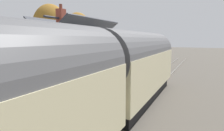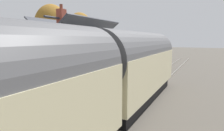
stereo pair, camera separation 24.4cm
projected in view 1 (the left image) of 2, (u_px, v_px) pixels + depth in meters
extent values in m
plane|color=#4C473F|center=(133.00, 90.00, 14.26)|extent=(160.00, 160.00, 0.00)
cube|color=gray|center=(86.00, 79.00, 16.04)|extent=(32.00, 6.45, 0.88)
cube|color=beige|center=(119.00, 78.00, 14.65)|extent=(32.00, 0.36, 0.02)
cube|color=gray|center=(154.00, 92.00, 13.54)|extent=(52.00, 0.08, 0.14)
cube|color=gray|center=(135.00, 90.00, 14.17)|extent=(52.00, 0.08, 0.14)
cube|color=black|center=(137.00, 93.00, 12.32)|extent=(8.90, 2.29, 0.70)
cube|color=beige|center=(137.00, 70.00, 12.11)|extent=(9.68, 2.70, 2.30)
cylinder|color=#515154|center=(138.00, 53.00, 11.95)|extent=(9.68, 2.65, 2.65)
cube|color=black|center=(118.00, 65.00, 12.67)|extent=(8.23, 0.03, 0.80)
cylinder|color=black|center=(149.00, 84.00, 14.91)|extent=(0.70, 2.16, 0.70)
cylinder|color=black|center=(119.00, 107.00, 9.74)|extent=(0.70, 2.16, 0.70)
cube|color=black|center=(155.00, 58.00, 16.38)|extent=(0.04, 2.16, 0.90)
cylinder|color=#F2EDCC|center=(155.00, 69.00, 16.53)|extent=(0.06, 0.24, 0.24)
cube|color=red|center=(155.00, 74.00, 16.63)|extent=(0.16, 2.56, 0.24)
cube|color=white|center=(79.00, 56.00, 16.88)|extent=(7.36, 3.90, 2.99)
cube|color=#2D3038|center=(88.00, 30.00, 16.14)|extent=(7.86, 2.21, 1.80)
cube|color=#2D3038|center=(70.00, 30.00, 16.99)|extent=(7.86, 2.21, 1.80)
cylinder|color=#2D3038|center=(78.00, 21.00, 16.45)|extent=(7.86, 0.16, 0.16)
cube|color=brown|center=(61.00, 24.00, 14.57)|extent=(0.56, 0.56, 2.28)
cylinder|color=brown|center=(61.00, 6.00, 14.38)|extent=(0.24, 0.24, 0.36)
cube|color=slate|center=(104.00, 60.00, 17.07)|extent=(0.90, 0.06, 2.10)
cube|color=slate|center=(96.00, 54.00, 15.73)|extent=(0.80, 0.05, 1.10)
cube|color=slate|center=(111.00, 52.00, 18.22)|extent=(0.80, 0.05, 1.10)
cube|color=brown|center=(40.00, 85.00, 10.54)|extent=(1.41, 0.44, 0.06)
cube|color=brown|center=(42.00, 81.00, 10.43)|extent=(1.40, 0.14, 0.40)
cube|color=black|center=(32.00, 91.00, 10.07)|extent=(0.07, 0.36, 0.44)
cube|color=black|center=(48.00, 86.00, 11.08)|extent=(0.07, 0.36, 0.44)
cube|color=#9E5138|center=(126.00, 60.00, 25.02)|extent=(1.03, 0.32, 0.39)
ellipsoid|color=#3D8438|center=(126.00, 58.00, 24.98)|extent=(0.93, 0.29, 0.29)
cube|color=black|center=(110.00, 63.00, 22.55)|extent=(1.01, 0.32, 0.37)
ellipsoid|color=#3D8438|center=(110.00, 60.00, 22.51)|extent=(0.91, 0.29, 0.29)
cone|color=black|center=(119.00, 64.00, 21.79)|extent=(0.50, 0.50, 0.29)
cylinder|color=black|center=(119.00, 65.00, 21.81)|extent=(0.27, 0.27, 0.06)
ellipsoid|color=#4C8C2D|center=(119.00, 60.00, 21.73)|extent=(0.73, 0.73, 0.87)
cone|color=#EB5748|center=(119.00, 58.00, 21.70)|extent=(0.12, 0.12, 0.29)
cone|color=#9E5138|center=(23.00, 84.00, 11.98)|extent=(0.41, 0.41, 0.29)
cylinder|color=#9E5138|center=(24.00, 86.00, 11.99)|extent=(0.23, 0.23, 0.06)
ellipsoid|color=#3D8438|center=(23.00, 79.00, 11.93)|extent=(0.59, 0.59, 0.64)
cylinder|color=black|center=(137.00, 52.00, 20.41)|extent=(0.10, 0.10, 3.06)
cylinder|color=black|center=(137.00, 40.00, 20.22)|extent=(0.05, 0.50, 0.05)
cube|color=beige|center=(137.00, 37.00, 20.17)|extent=(0.24, 0.24, 0.32)
cone|color=black|center=(137.00, 35.00, 20.14)|extent=(0.32, 0.32, 0.14)
cylinder|color=#4C3828|center=(52.00, 59.00, 20.16)|extent=(0.25, 0.25, 3.41)
ellipsoid|color=olive|center=(51.00, 27.00, 19.69)|extent=(3.70, 3.49, 4.75)
cylinder|color=#4C3828|center=(78.00, 50.00, 32.90)|extent=(0.39, 0.39, 4.01)
ellipsoid|color=olive|center=(78.00, 28.00, 32.37)|extent=(4.34, 4.31, 5.12)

